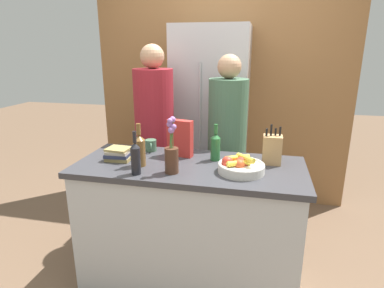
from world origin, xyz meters
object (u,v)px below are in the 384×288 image
at_px(knife_block, 272,149).
at_px(bottle_vinegar, 215,146).
at_px(fruit_bowl, 241,166).
at_px(flower_vase, 172,154).
at_px(bottle_oil, 136,157).
at_px(book_stack, 119,154).
at_px(coffee_mug, 151,145).
at_px(cereal_box, 180,138).
at_px(person_in_blue, 227,142).
at_px(refrigerator, 211,123).
at_px(person_at_sink, 155,133).
at_px(bottle_wine, 139,149).

bearing_deg(knife_block, bottle_vinegar, -177.62).
bearing_deg(fruit_bowl, flower_vase, -166.64).
bearing_deg(bottle_oil, book_stack, 134.24).
bearing_deg(coffee_mug, cereal_box, -14.30).
bearing_deg(flower_vase, bottle_oil, -161.79).
xyz_separation_m(bottle_oil, person_in_blue, (0.47, 0.83, -0.11)).
relative_size(cereal_box, book_stack, 1.47).
xyz_separation_m(knife_block, flower_vase, (-0.62, -0.32, 0.02)).
distance_m(bottle_oil, person_in_blue, 0.96).
bearing_deg(refrigerator, flower_vase, -91.13).
relative_size(coffee_mug, bottle_vinegar, 0.46).
distance_m(flower_vase, book_stack, 0.47).
xyz_separation_m(flower_vase, book_stack, (-0.43, 0.16, -0.08)).
bearing_deg(refrigerator, book_stack, -111.09).
height_order(refrigerator, fruit_bowl, refrigerator).
bearing_deg(person_in_blue, knife_block, -72.70).
distance_m(fruit_bowl, person_at_sink, 1.04).
bearing_deg(cereal_box, bottle_oil, -113.94).
bearing_deg(bottle_vinegar, refrigerator, 101.02).
bearing_deg(fruit_bowl, person_at_sink, 140.40).
bearing_deg(bottle_oil, person_at_sink, 101.03).
xyz_separation_m(refrigerator, book_stack, (-0.46, -1.20, 0.02)).
bearing_deg(flower_vase, coffee_mug, 125.25).
relative_size(fruit_bowl, cereal_box, 1.11).
height_order(book_stack, bottle_vinegar, bottle_vinegar).
height_order(person_at_sink, person_in_blue, person_at_sink).
bearing_deg(fruit_bowl, bottle_oil, -165.00).
height_order(book_stack, person_in_blue, person_in_blue).
height_order(fruit_bowl, bottle_oil, bottle_oil).
bearing_deg(book_stack, coffee_mug, 57.39).
relative_size(book_stack, bottle_oil, 0.65).
bearing_deg(knife_block, flower_vase, -152.99).
bearing_deg(book_stack, fruit_bowl, -3.82).
height_order(knife_block, bottle_vinegar, knife_block).
height_order(cereal_box, bottle_vinegar, cereal_box).
bearing_deg(coffee_mug, flower_vase, -54.75).
relative_size(fruit_bowl, bottle_vinegar, 1.14).
bearing_deg(fruit_bowl, bottle_vinegar, 134.16).
xyz_separation_m(flower_vase, person_in_blue, (0.26, 0.76, -0.12)).
bearing_deg(book_stack, person_at_sink, 84.32).
relative_size(cereal_box, coffee_mug, 2.26).
height_order(knife_block, person_in_blue, person_in_blue).
distance_m(coffee_mug, book_stack, 0.28).
distance_m(coffee_mug, person_at_sink, 0.38).
distance_m(bottle_oil, bottle_wine, 0.15).
xyz_separation_m(fruit_bowl, bottle_vinegar, (-0.19, 0.20, 0.06)).
xyz_separation_m(refrigerator, knife_block, (0.59, -1.04, 0.07)).
bearing_deg(refrigerator, bottle_wine, -101.96).
xyz_separation_m(bottle_vinegar, bottle_wine, (-0.48, -0.22, 0.01)).
bearing_deg(bottle_wine, flower_vase, -17.17).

